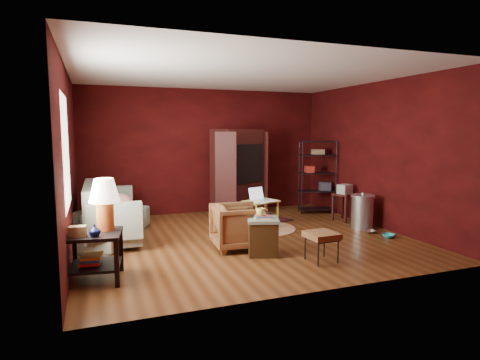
# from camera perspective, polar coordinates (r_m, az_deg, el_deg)

# --- Properties ---
(room) EXTENTS (5.54, 5.04, 2.84)m
(room) POSITION_cam_1_polar(r_m,az_deg,el_deg) (6.81, 0.31, 3.15)
(room) COLOR brown
(room) RESTS_ON ground
(sofa) EXTENTS (1.34, 2.06, 0.78)m
(sofa) POSITION_cam_1_polar(r_m,az_deg,el_deg) (7.30, -17.90, -4.97)
(sofa) COLOR gray
(sofa) RESTS_ON ground
(armchair) EXTENTS (0.76, 0.80, 0.78)m
(armchair) POSITION_cam_1_polar(r_m,az_deg,el_deg) (6.39, -0.31, -6.31)
(armchair) COLOR black
(armchair) RESTS_ON ground
(pet_bowl_steel) EXTENTS (0.22, 0.08, 0.21)m
(pet_bowl_steel) POSITION_cam_1_polar(r_m,az_deg,el_deg) (7.76, 18.02, -6.41)
(pet_bowl_steel) COLOR #BABCC1
(pet_bowl_steel) RESTS_ON ground
(pet_bowl_turquoise) EXTENTS (0.22, 0.14, 0.21)m
(pet_bowl_turquoise) POSITION_cam_1_polar(r_m,az_deg,el_deg) (7.53, 20.39, -6.91)
(pet_bowl_turquoise) COLOR #29B0C2
(pet_bowl_turquoise) RESTS_ON ground
(vase) EXTENTS (0.17, 0.17, 0.14)m
(vase) POSITION_cam_1_polar(r_m,az_deg,el_deg) (5.10, -19.96, -6.81)
(vase) COLOR #0B103A
(vase) RESTS_ON side_table
(mug) EXTENTS (0.15, 0.13, 0.13)m
(mug) POSITION_cam_1_polar(r_m,az_deg,el_deg) (5.94, 2.94, -4.40)
(mug) COLOR #FEFF7C
(mug) RESTS_ON hamper
(side_table) EXTENTS (0.73, 0.73, 1.27)m
(side_table) POSITION_cam_1_polar(r_m,az_deg,el_deg) (5.31, -19.34, -5.30)
(side_table) COLOR black
(side_table) RESTS_ON ground
(sofa_cushions) EXTENTS (0.89, 2.13, 0.88)m
(sofa_cushions) POSITION_cam_1_polar(r_m,az_deg,el_deg) (7.28, -18.18, -4.66)
(sofa_cushions) COLOR gray
(sofa_cushions) RESTS_ON sofa
(hamper) EXTENTS (0.57, 0.57, 0.64)m
(hamper) POSITION_cam_1_polar(r_m,az_deg,el_deg) (6.10, 3.24, -7.91)
(hamper) COLOR #462A10
(hamper) RESTS_ON ground
(footstool) EXTENTS (0.44, 0.44, 0.42)m
(footstool) POSITION_cam_1_polar(r_m,az_deg,el_deg) (5.87, 11.54, -7.84)
(footstool) COLOR black
(footstool) RESTS_ON ground
(rug_round) EXTENTS (1.60, 1.60, 0.01)m
(rug_round) POSITION_cam_1_polar(r_m,az_deg,el_deg) (7.75, 2.81, -6.87)
(rug_round) COLOR beige
(rug_round) RESTS_ON ground
(rug_oriental) EXTENTS (1.56, 1.30, 0.01)m
(rug_oriental) POSITION_cam_1_polar(r_m,az_deg,el_deg) (8.34, 2.24, -5.78)
(rug_oriental) COLOR #49131A
(rug_oriental) RESTS_ON ground
(laptop_desk) EXTENTS (0.73, 0.64, 0.78)m
(laptop_desk) POSITION_cam_1_polar(r_m,az_deg,el_deg) (7.68, 2.97, -3.37)
(laptop_desk) COLOR #D8D162
(laptop_desk) RESTS_ON ground
(tv_armoire) EXTENTS (1.37, 1.14, 1.90)m
(tv_armoire) POSITION_cam_1_polar(r_m,az_deg,el_deg) (8.94, -0.22, 1.38)
(tv_armoire) COLOR #3D1311
(tv_armoire) RESTS_ON ground
(wire_shelving) EXTENTS (0.87, 0.56, 1.64)m
(wire_shelving) POSITION_cam_1_polar(r_m,az_deg,el_deg) (9.26, 11.00, 0.90)
(wire_shelving) COLOR black
(wire_shelving) RESTS_ON ground
(small_stand) EXTENTS (0.48, 0.48, 0.76)m
(small_stand) POSITION_cam_1_polar(r_m,az_deg,el_deg) (8.59, 14.65, -1.89)
(small_stand) COLOR #3D1311
(small_stand) RESTS_ON ground
(trash_can) EXTENTS (0.51, 0.51, 0.70)m
(trash_can) POSITION_cam_1_polar(r_m,az_deg,el_deg) (8.02, 16.99, -4.31)
(trash_can) COLOR silver
(trash_can) RESTS_ON ground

